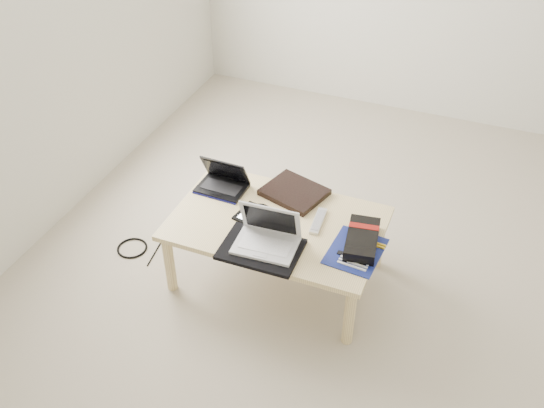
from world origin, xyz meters
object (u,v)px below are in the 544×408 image
at_px(gpu_box, 362,240).
at_px(white_laptop, 267,237).
at_px(coffee_table, 277,228).
at_px(netbook, 223,182).

bearing_deg(gpu_box, white_laptop, -156.63).
distance_m(coffee_table, netbook, 0.43).
height_order(coffee_table, netbook, netbook).
relative_size(netbook, white_laptop, 0.86).
bearing_deg(white_laptop, netbook, 139.09).
relative_size(coffee_table, white_laptop, 3.45).
bearing_deg(coffee_table, netbook, 157.45).
height_order(netbook, gpu_box, netbook).
relative_size(netbook, gpu_box, 0.85).
height_order(coffee_table, white_laptop, white_laptop).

